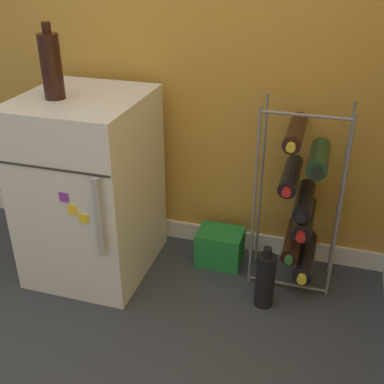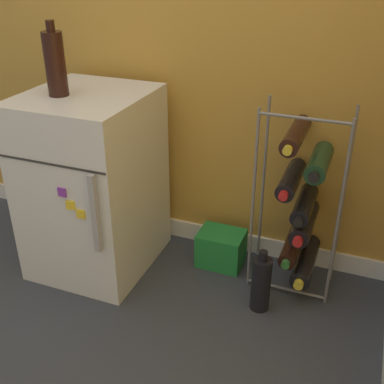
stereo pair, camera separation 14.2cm
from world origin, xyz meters
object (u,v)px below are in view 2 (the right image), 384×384
mini_fridge (94,183)px  wine_rack (302,206)px  soda_box (221,248)px  loose_bottle_floor (261,283)px  fridge_top_bottle (55,63)px

mini_fridge → wine_rack: wine_rack is taller
soda_box → mini_fridge: bearing=-162.3°
mini_fridge → soda_box: size_ratio=3.89×
wine_rack → soda_box: size_ratio=3.91×
soda_box → loose_bottle_floor: 0.34m
loose_bottle_floor → wine_rack: bearing=64.7°
mini_fridge → soda_box: 0.64m
wine_rack → fridge_top_bottle: bearing=-168.1°
mini_fridge → loose_bottle_floor: 0.82m
loose_bottle_floor → mini_fridge: bearing=175.6°
mini_fridge → fridge_top_bottle: size_ratio=2.82×
soda_box → loose_bottle_floor: loose_bottle_floor is taller
fridge_top_bottle → wine_rack: bearing=11.9°
wine_rack → soda_box: (-0.34, 0.02, -0.30)m
mini_fridge → soda_box: mini_fridge is taller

